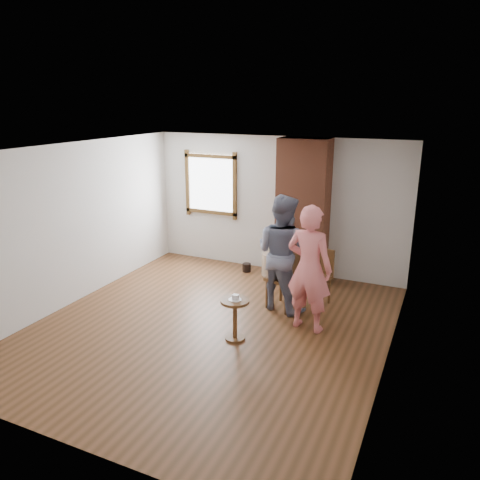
# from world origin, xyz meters

# --- Properties ---
(ground) EXTENTS (5.50, 5.50, 0.00)m
(ground) POSITION_xyz_m (0.00, 0.00, 0.00)
(ground) COLOR brown
(ground) RESTS_ON ground
(room_shell) EXTENTS (5.04, 5.52, 2.62)m
(room_shell) POSITION_xyz_m (-0.06, 0.61, 1.81)
(room_shell) COLOR silver
(room_shell) RESTS_ON ground
(brick_chimney) EXTENTS (0.90, 0.50, 2.60)m
(brick_chimney) POSITION_xyz_m (0.60, 2.50, 1.30)
(brick_chimney) COLOR brown
(brick_chimney) RESTS_ON ground
(stoneware_crock) EXTENTS (0.35, 0.35, 0.43)m
(stoneware_crock) POSITION_xyz_m (0.03, 2.40, 0.21)
(stoneware_crock) COLOR tan
(stoneware_crock) RESTS_ON ground
(dark_pot) EXTENTS (0.22, 0.22, 0.17)m
(dark_pot) POSITION_xyz_m (-0.45, 2.37, 0.08)
(dark_pot) COLOR black
(dark_pot) RESTS_ON ground
(dining_chair_left) EXTENTS (0.58, 0.58, 1.00)m
(dining_chair_left) POSITION_xyz_m (0.77, 1.19, 0.56)
(dining_chair_left) COLOR brown
(dining_chair_left) RESTS_ON ground
(dining_chair_right) EXTENTS (0.53, 0.53, 0.92)m
(dining_chair_right) POSITION_xyz_m (1.19, 1.53, 0.52)
(dining_chair_right) COLOR brown
(dining_chair_right) RESTS_ON ground
(side_table) EXTENTS (0.40, 0.40, 0.60)m
(side_table) POSITION_xyz_m (0.48, -0.16, 0.40)
(side_table) COLOR brown
(side_table) RESTS_ON ground
(cake_plate) EXTENTS (0.18, 0.18, 0.01)m
(cake_plate) POSITION_xyz_m (0.48, -0.16, 0.60)
(cake_plate) COLOR white
(cake_plate) RESTS_ON side_table
(cake_slice) EXTENTS (0.08, 0.07, 0.06)m
(cake_slice) POSITION_xyz_m (0.49, -0.16, 0.64)
(cake_slice) COLOR white
(cake_slice) RESTS_ON cake_plate
(man) EXTENTS (1.07, 0.94, 1.86)m
(man) POSITION_xyz_m (0.71, 1.10, 0.93)
(man) COLOR #131534
(man) RESTS_ON ground
(person_pink) EXTENTS (0.74, 0.54, 1.87)m
(person_pink) POSITION_xyz_m (1.30, 0.58, 0.93)
(person_pink) COLOR #F97C80
(person_pink) RESTS_ON ground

